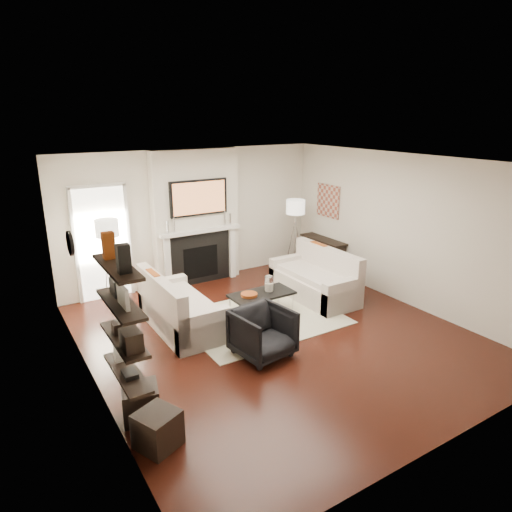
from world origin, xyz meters
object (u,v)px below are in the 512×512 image
armchair (263,331)px  lamp_right_shade (296,207)px  loveseat_left_base (182,316)px  ottoman_near (141,402)px  lamp_left_shade (107,228)px  loveseat_right_base (314,287)px  coffee_table (262,294)px

armchair → lamp_right_shade: bearing=39.0°
loveseat_left_base → armchair: size_ratio=2.32×
loveseat_left_base → ottoman_near: loveseat_left_base is taller
lamp_left_shade → loveseat_left_base: bearing=-65.6°
lamp_right_shade → ottoman_near: 5.66m
loveseat_left_base → lamp_left_shade: size_ratio=4.50×
lamp_left_shade → lamp_right_shade: (3.90, -0.23, 0.00)m
loveseat_left_base → loveseat_right_base: bearing=-2.1°
ottoman_near → lamp_left_shade: bearing=79.7°
coffee_table → ottoman_near: bearing=-149.0°
loveseat_right_base → armchair: 2.41m
loveseat_left_base → lamp_right_shade: size_ratio=4.50×
loveseat_left_base → coffee_table: same height
loveseat_right_base → coffee_table: bearing=-171.9°
loveseat_left_base → ottoman_near: (-1.31, -1.88, -0.01)m
loveseat_left_base → lamp_right_shade: 3.68m
loveseat_right_base → armchair: bearing=-146.3°
loveseat_right_base → lamp_left_shade: lamp_left_shade is taller
loveseat_right_base → armchair: size_ratio=2.32×
loveseat_right_base → lamp_left_shade: (-3.33, 1.62, 1.24)m
loveseat_left_base → armchair: armchair is taller
loveseat_left_base → armchair: bearing=-65.7°
ottoman_near → armchair: bearing=13.1°
lamp_left_shade → armchair: bearing=-65.7°
loveseat_left_base → coffee_table: bearing=-11.7°
lamp_right_shade → loveseat_left_base: bearing=-158.1°
lamp_left_shade → lamp_right_shade: size_ratio=1.00×
armchair → lamp_right_shade: (2.57, 2.72, 1.06)m
loveseat_right_base → armchair: armchair is taller
lamp_right_shade → loveseat_right_base: bearing=-112.3°
lamp_left_shade → lamp_right_shade: 3.91m
loveseat_right_base → coffee_table: size_ratio=1.64×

